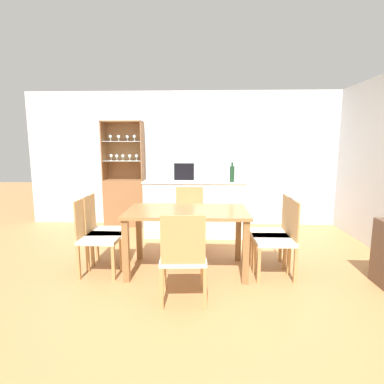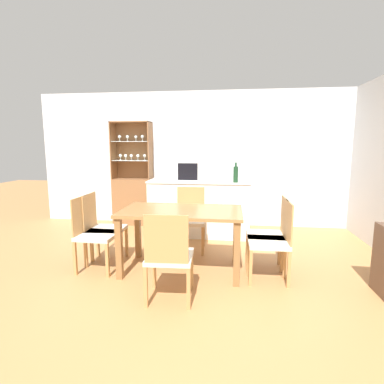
{
  "view_description": "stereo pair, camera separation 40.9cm",
  "coord_description": "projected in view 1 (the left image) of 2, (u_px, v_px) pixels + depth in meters",
  "views": [
    {
      "loc": [
        -0.0,
        -3.19,
        1.54
      ],
      "look_at": [
        -0.16,
        1.13,
        0.87
      ],
      "focal_mm": 28.0,
      "sensor_mm": 36.0,
      "label": 1
    },
    {
      "loc": [
        0.4,
        -3.15,
        1.54
      ],
      "look_at": [
        -0.16,
        1.13,
        0.87
      ],
      "focal_mm": 28.0,
      "sensor_mm": 36.0,
      "label": 2
    }
  ],
  "objects": [
    {
      "name": "dining_chair_head_far",
      "position": [
        190.0,
        219.0,
        4.42
      ],
      "size": [
        0.47,
        0.47,
        0.92
      ],
      "rotation": [
        0.0,
        0.0,
        3.19
      ],
      "color": "beige",
      "rests_on": "ground_plane"
    },
    {
      "name": "dining_chair_side_right_near",
      "position": [
        278.0,
        238.0,
        3.52
      ],
      "size": [
        0.46,
        0.46,
        0.92
      ],
      "rotation": [
        0.0,
        0.0,
        1.59
      ],
      "color": "beige",
      "rests_on": "ground_plane"
    },
    {
      "name": "dining_chair_side_left_near",
      "position": [
        98.0,
        236.0,
        3.59
      ],
      "size": [
        0.46,
        0.46,
        0.92
      ],
      "rotation": [
        0.0,
        0.0,
        -1.6
      ],
      "color": "beige",
      "rests_on": "ground_plane"
    },
    {
      "name": "microwave",
      "position": [
        189.0,
        171.0,
        5.07
      ],
      "size": [
        0.51,
        0.35,
        0.32
      ],
      "color": "silver",
      "rests_on": "kitchen_counter"
    },
    {
      "name": "kitchen_counter",
      "position": [
        195.0,
        207.0,
        5.18
      ],
      "size": [
        1.72,
        0.64,
        0.95
      ],
      "color": "white",
      "rests_on": "ground_plane"
    },
    {
      "name": "wine_bottle",
      "position": [
        232.0,
        174.0,
        4.83
      ],
      "size": [
        0.08,
        0.08,
        0.32
      ],
      "color": "#193D23",
      "rests_on": "kitchen_counter"
    },
    {
      "name": "ground_plane",
      "position": [
        203.0,
        283.0,
        3.38
      ],
      "size": [
        18.0,
        18.0,
        0.0
      ],
      "primitive_type": "plane",
      "color": "#B27A47"
    },
    {
      "name": "dining_chair_head_near",
      "position": [
        184.0,
        257.0,
        2.93
      ],
      "size": [
        0.47,
        0.47,
        0.92
      ],
      "rotation": [
        0.0,
        0.0,
        0.06
      ],
      "color": "beige",
      "rests_on": "ground_plane"
    },
    {
      "name": "dining_chair_side_left_far",
      "position": [
        104.0,
        230.0,
        3.83
      ],
      "size": [
        0.48,
        0.48,
        0.92
      ],
      "rotation": [
        0.0,
        0.0,
        -1.51
      ],
      "color": "beige",
      "rests_on": "ground_plane"
    },
    {
      "name": "wall_back",
      "position": [
        203.0,
        159.0,
        5.78
      ],
      "size": [
        6.8,
        0.06,
        2.55
      ],
      "color": "silver",
      "rests_on": "ground_plane"
    },
    {
      "name": "display_cabinet",
      "position": [
        125.0,
        195.0,
        5.76
      ],
      "size": [
        0.75,
        0.33,
        1.98
      ],
      "color": "brown",
      "rests_on": "ground_plane"
    },
    {
      "name": "dining_chair_side_right_far",
      "position": [
        273.0,
        232.0,
        3.76
      ],
      "size": [
        0.45,
        0.45,
        0.92
      ],
      "rotation": [
        0.0,
        0.0,
        1.57
      ],
      "color": "beige",
      "rests_on": "ground_plane"
    },
    {
      "name": "dining_table",
      "position": [
        187.0,
        219.0,
        3.65
      ],
      "size": [
        1.46,
        0.83,
        0.77
      ],
      "color": "olive",
      "rests_on": "ground_plane"
    }
  ]
}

